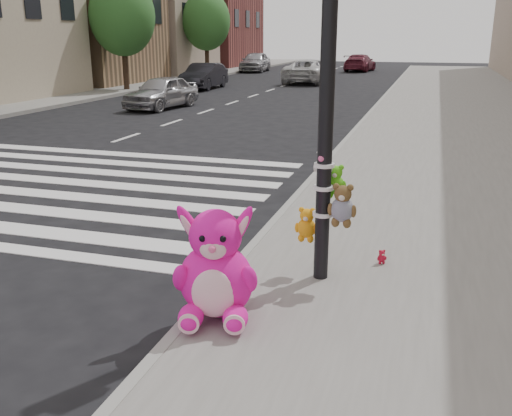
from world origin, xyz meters
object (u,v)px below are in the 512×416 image
at_px(red_teddy, 382,257).
at_px(car_silver_far, 162,92).
at_px(car_dark_far, 204,76).
at_px(pink_bunny, 216,272).
at_px(car_white_near, 309,71).
at_px(signal_pole, 328,139).

height_order(red_teddy, car_silver_far, car_silver_far).
relative_size(red_teddy, car_dark_far, 0.04).
bearing_deg(car_dark_far, red_teddy, -64.67).
height_order(pink_bunny, car_silver_far, pink_bunny).
height_order(pink_bunny, car_dark_far, car_dark_far).
xyz_separation_m(red_teddy, car_white_near, (-6.73, 27.61, 0.47)).
height_order(signal_pole, car_dark_far, signal_pole).
height_order(car_dark_far, car_white_near, car_white_near).
bearing_deg(car_dark_far, car_white_near, 47.41).
xyz_separation_m(pink_bunny, car_white_near, (-5.31, 29.45, 0.09)).
bearing_deg(car_white_near, signal_pole, 103.38).
bearing_deg(car_dark_far, pink_bunny, -69.27).
height_order(car_silver_far, car_dark_far, car_dark_far).
bearing_deg(signal_pole, car_white_near, 102.25).
xyz_separation_m(red_teddy, car_silver_far, (-9.73, 13.99, 0.40)).
distance_m(pink_bunny, car_dark_far, 26.12).
distance_m(pink_bunny, car_white_near, 29.92).
xyz_separation_m(car_silver_far, car_dark_far, (-1.60, 8.34, 0.04)).
distance_m(pink_bunny, car_silver_far, 17.88).
distance_m(red_teddy, car_silver_far, 17.05).
relative_size(car_dark_far, car_white_near, 0.81).
xyz_separation_m(car_silver_far, car_white_near, (3.00, 13.62, 0.06)).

